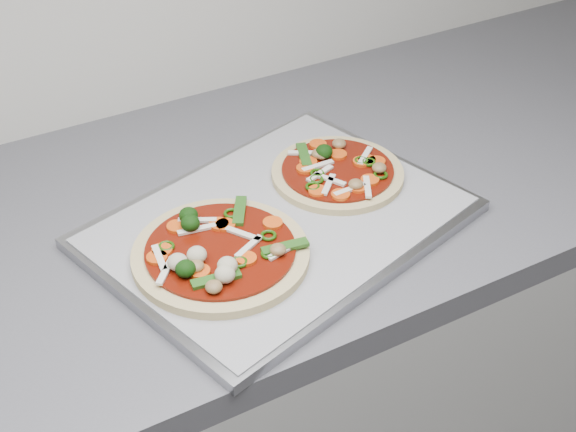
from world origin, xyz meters
TOP-DOWN VIEW (x-y plane):
  - countertop at (0.00, 1.30)m, footprint 3.60×0.60m
  - baking_tray at (0.20, 1.22)m, footprint 0.53×0.44m
  - parchment at (0.20, 1.22)m, footprint 0.51×0.43m
  - pizza_left at (0.10, 1.18)m, footprint 0.28×0.28m
  - pizza_right at (0.32, 1.26)m, footprint 0.24×0.24m

SIDE VIEW (x-z plane):
  - countertop at x=0.00m, z-range 0.86..0.90m
  - baking_tray at x=0.20m, z-range 0.90..0.91m
  - parchment at x=0.20m, z-range 0.91..0.92m
  - pizza_right at x=0.32m, z-range 0.91..0.94m
  - pizza_left at x=0.10m, z-range 0.91..0.94m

